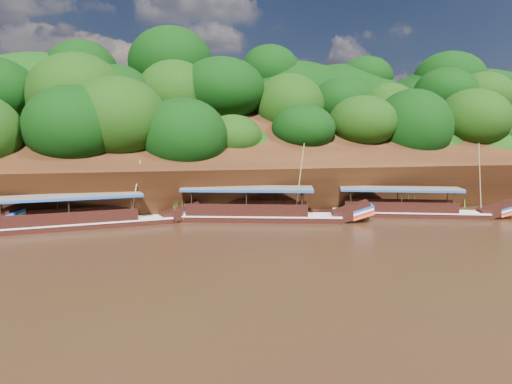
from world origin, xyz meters
TOP-DOWN VIEW (x-y plane):
  - ground at (0.00, 0.00)m, footprint 160.00×160.00m
  - riverbank at (-0.01, 22.73)m, footprint 120.00×30.06m
  - boat_0 at (12.84, 6.21)m, footprint 13.46×6.75m
  - boat_1 at (1.10, 7.39)m, footprint 14.26×6.41m
  - boat_2 at (-11.19, 8.04)m, footprint 14.62×4.13m
  - reeds at (-2.09, 9.56)m, footprint 47.69×2.85m

SIDE VIEW (x-z plane):
  - ground at x=0.00m, z-range 0.00..0.00m
  - boat_0 at x=12.84m, z-range -2.54..3.55m
  - boat_2 at x=-11.19m, z-range -1.94..2.97m
  - boat_1 at x=1.10m, z-range -2.51..3.63m
  - reeds at x=-2.09m, z-range -0.21..2.06m
  - riverbank at x=-0.01m, z-range -7.81..11.59m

